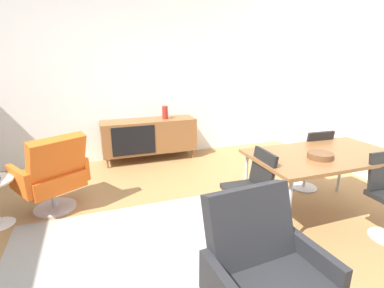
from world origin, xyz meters
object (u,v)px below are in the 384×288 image
sideboard (149,136)px  armchair_black_shell (264,270)px  vase_cobalt (165,112)px  lounge_chair_red (53,174)px  dining_table (323,157)px  dining_chair_near_window (251,188)px  dining_chair_back_right (310,157)px  wooden_bowl_on_table (320,156)px

sideboard → armchair_black_shell: armchair_black_shell is taller
vase_cobalt → lounge_chair_red: size_ratio=0.23×
dining_table → lounge_chair_red: size_ratio=1.69×
sideboard → dining_chair_near_window: (0.56, -2.46, 0.03)m
dining_table → dining_chair_near_window: (-0.89, -0.00, -0.23)m
dining_chair_back_right → dining_chair_near_window: bearing=-155.6°
lounge_chair_red → wooden_bowl_on_table: bearing=-24.2°
sideboard → dining_table: (1.45, -2.45, 0.26)m
vase_cobalt → dining_table: 2.72m
wooden_bowl_on_table → dining_chair_back_right: 0.89m
dining_chair_back_right → armchair_black_shell: (-1.77, -1.61, -0.00)m
vase_cobalt → dining_table: vase_cobalt is taller
dining_chair_near_window → armchair_black_shell: size_ratio=0.90×
vase_cobalt → dining_chair_near_window: (0.26, -2.46, -0.36)m
vase_cobalt → armchair_black_shell: (-0.27, -3.51, -0.36)m
vase_cobalt → dining_chair_near_window: 2.50m
wooden_bowl_on_table → dining_chair_near_window: (-0.73, 0.11, -0.30)m
vase_cobalt → wooden_bowl_on_table: bearing=-68.7°
sideboard → wooden_bowl_on_table: bearing=-63.2°
sideboard → dining_chair_back_right: bearing=-46.6°
dining_chair_near_window → dining_chair_back_right: bearing=24.4°
vase_cobalt → dining_chair_back_right: bearing=-51.7°
dining_chair_back_right → lounge_chair_red: 3.23m
lounge_chair_red → armchair_black_shell: size_ratio=1.00×
sideboard → armchair_black_shell: bearing=-89.6°
lounge_chair_red → armchair_black_shell: 2.57m
sideboard → wooden_bowl_on_table: size_ratio=6.15×
dining_chair_near_window → vase_cobalt: bearing=96.1°
sideboard → dining_table: 2.86m
wooden_bowl_on_table → armchair_black_shell: armchair_black_shell is taller
sideboard → dining_chair_near_window: size_ratio=1.87×
wooden_bowl_on_table → dining_chair_back_right: size_ratio=0.30×
vase_cobalt → wooden_bowl_on_table: size_ratio=0.85×
dining_table → dining_chair_back_right: dining_chair_back_right is taller
sideboard → dining_chair_back_right: 2.61m
wooden_bowl_on_table → sideboard: bearing=116.8°
dining_chair_back_right → wooden_bowl_on_table: bearing=-127.0°
sideboard → vase_cobalt: vase_cobalt is taller
dining_table → dining_chair_near_window: size_ratio=1.87×
lounge_chair_red → armchair_black_shell: bearing=-56.7°
armchair_black_shell → vase_cobalt: bearing=85.6°
dining_chair_back_right → lounge_chair_red: bearing=170.4°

